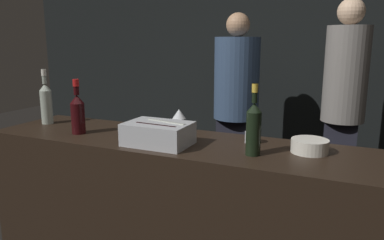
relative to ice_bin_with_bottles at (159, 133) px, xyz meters
The scene contains 11 objects.
wall_back_chalkboard 2.36m from the ice_bin_with_bottles, 86.75° to the left, with size 6.40×0.06×2.80m.
bar_counter 0.57m from the ice_bin_with_bottles, 40.30° to the left, with size 2.46×0.58×0.96m.
ice_bin_with_bottles is the anchor object (origin of this frame).
bowl_white 0.78m from the ice_bin_with_bottles, 13.72° to the left, with size 0.19×0.19×0.07m.
wine_glass 0.33m from the ice_bin_with_bottles, 96.92° to the left, with size 0.08×0.08×0.14m.
candle_votive 0.51m from the ice_bin_with_bottles, 28.22° to the left, with size 0.07×0.07×0.06m.
white_wine_bottle 0.96m from the ice_bin_with_bottles, behind, with size 0.08×0.08×0.37m.
champagne_bottle 0.52m from the ice_bin_with_bottles, ahead, with size 0.07×0.07×0.35m.
red_wine_bottle_tall 0.57m from the ice_bin_with_bottles, behind, with size 0.08×0.08×0.33m.
person_in_hoodie 1.78m from the ice_bin_with_bottles, 61.51° to the left, with size 0.34×0.34×1.83m.
person_blond_tee 1.56m from the ice_bin_with_bottles, 92.27° to the left, with size 0.41×0.41×1.75m.
Camera 1 is at (0.83, -1.53, 1.51)m, focal length 35.00 mm.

